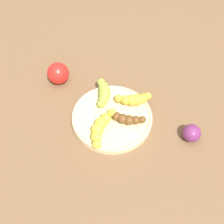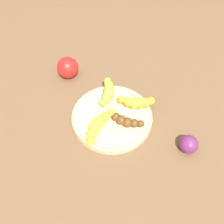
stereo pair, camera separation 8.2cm
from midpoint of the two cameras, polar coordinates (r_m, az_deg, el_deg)
The scene contains 8 objects.
ground_plane at distance 0.85m, azimuth 2.75°, elevation -1.73°, with size 2.40×2.40×0.00m, color brown.
fruit_bowl at distance 0.84m, azimuth 2.79°, elevation -1.25°, with size 0.24×0.24×0.02m.
banana_green at distance 0.87m, azimuth 1.83°, elevation 3.95°, with size 0.06×0.11×0.04m.
banana_yellow at distance 0.79m, azimuth 0.07°, elevation -2.93°, with size 0.05×0.14×0.03m.
banana_overripe at distance 0.81m, azimuth 5.53°, elevation -1.91°, with size 0.11×0.04×0.03m.
banana_spotted at distance 0.85m, azimuth 7.85°, elevation 1.79°, with size 0.10×0.07×0.03m.
apple_red at distance 0.95m, azimuth -6.57°, elevation 8.83°, with size 0.07×0.07×0.07m, color red.
plum_purple at distance 0.81m, azimuth 18.21°, elevation -6.46°, with size 0.05×0.05×0.05m, color #662659.
Camera 2 is at (-0.25, 0.43, 0.69)m, focal length 44.88 mm.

